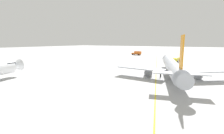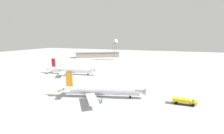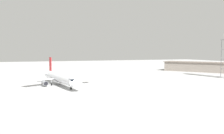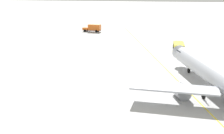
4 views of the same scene
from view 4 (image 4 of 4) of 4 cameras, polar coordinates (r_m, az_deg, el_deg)
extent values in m
plane|color=#B2B2B2|center=(58.89, 20.91, -4.18)|extent=(600.00, 600.00, 0.00)
cylinder|color=#B2B7C1|center=(55.06, 19.94, -1.90)|extent=(13.45, 34.97, 3.61)
cone|color=#B2B7C1|center=(71.80, 13.34, 2.60)|extent=(4.14, 3.85, 3.43)
cube|color=black|center=(69.61, 13.99, 2.84)|extent=(3.62, 3.17, 0.70)
ellipsoid|color=slate|center=(53.87, 20.67, -3.47)|extent=(6.71, 13.14, 1.99)
cube|color=#B2B7C1|center=(49.38, 11.98, -4.04)|extent=(14.53, 5.08, 0.28)
cylinder|color=gray|center=(52.44, 13.38, -4.63)|extent=(3.27, 3.96, 2.40)
cylinder|color=black|center=(53.99, 12.75, -3.99)|extent=(2.00, 0.72, 2.04)
cylinder|color=#9EA0A5|center=(67.27, 14.80, 0.17)|extent=(0.20, 0.20, 2.05)
cylinder|color=black|center=(67.54, 14.74, -0.66)|extent=(0.60, 1.14, 1.10)
cylinder|color=#9EA0A5|center=(52.71, 17.49, -4.35)|extent=(0.20, 0.20, 2.05)
cylinder|color=black|center=(53.05, 17.40, -5.39)|extent=(0.60, 1.14, 1.10)
cube|color=#232326|center=(89.83, 12.84, 3.64)|extent=(2.41, 9.38, 0.20)
cube|color=yellow|center=(93.11, 12.75, 4.50)|extent=(2.78, 2.42, 1.20)
cube|color=black|center=(94.15, 12.72, 4.73)|extent=(2.32, 0.09, 0.67)
cube|color=yellow|center=(88.38, 12.92, 4.03)|extent=(2.81, 6.79, 1.60)
cube|color=red|center=(92.98, 12.78, 4.92)|extent=(1.94, 0.61, 0.16)
cylinder|color=black|center=(92.98, 11.88, 4.03)|extent=(0.29, 1.40, 1.40)
cylinder|color=black|center=(93.16, 13.58, 3.95)|extent=(0.29, 1.40, 1.40)
cylinder|color=black|center=(86.84, 12.03, 3.21)|extent=(0.29, 1.40, 1.40)
cylinder|color=black|center=(87.03, 13.85, 3.12)|extent=(0.29, 1.40, 1.40)
cube|color=#232326|center=(124.09, -3.96, 7.16)|extent=(7.84, 3.08, 0.20)
cube|color=orange|center=(125.00, -5.11, 7.47)|extent=(2.60, 2.67, 1.00)
cube|color=black|center=(125.39, -5.56, 7.56)|extent=(0.36, 1.99, 0.56)
cube|color=orange|center=(123.45, -3.43, 7.73)|extent=(5.43, 3.08, 2.40)
cylinder|color=black|center=(124.03, -5.32, 7.08)|extent=(1.03, 0.42, 1.00)
cylinder|color=black|center=(126.19, -4.89, 7.24)|extent=(1.03, 0.42, 1.00)
cylinder|color=black|center=(122.13, -3.09, 6.99)|extent=(1.03, 0.42, 1.00)
cylinder|color=black|center=(124.33, -2.70, 7.15)|extent=(1.03, 0.42, 1.00)
cube|color=yellow|center=(51.43, 16.67, -6.65)|extent=(47.58, 173.18, 0.01)
camera|label=1|loc=(21.08, 87.26, -24.23)|focal=25.65mm
camera|label=2|loc=(114.45, 54.73, 13.85)|focal=26.37mm
camera|label=3|loc=(118.17, 5.42, 13.71)|focal=40.65mm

